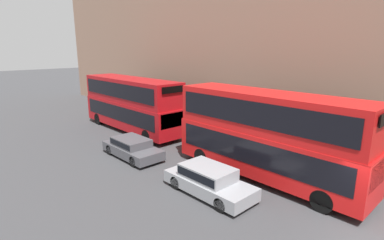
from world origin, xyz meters
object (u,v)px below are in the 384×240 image
Objects in this scene: car_dark_sedan at (209,179)px; car_hatchback at (132,147)px; bus_second_in_queue at (131,102)px; bus_leading at (267,132)px.

car_dark_sedan reaches higher than car_hatchback.
car_dark_sedan is 1.03× the size of car_hatchback.
bus_second_in_queue reaches higher than car_hatchback.
bus_leading reaches higher than car_hatchback.
bus_leading reaches higher than bus_second_in_queue.
bus_second_in_queue reaches higher than car_dark_sedan.
bus_second_in_queue is 6.63m from car_hatchback.
bus_second_in_queue is (0.00, 12.85, -0.12)m from bus_leading.
car_dark_sedan is at bearing 166.34° from bus_leading.
bus_leading is at bearing -90.00° from bus_second_in_queue.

